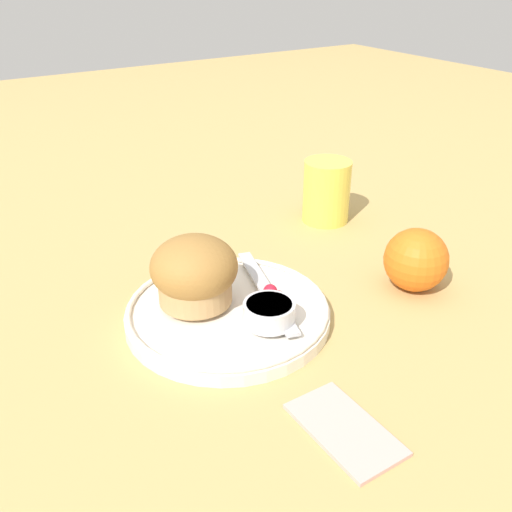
{
  "coord_description": "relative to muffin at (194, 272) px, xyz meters",
  "views": [
    {
      "loc": [
        0.45,
        -0.25,
        0.36
      ],
      "look_at": [
        -0.02,
        0.05,
        0.06
      ],
      "focal_mm": 40.0,
      "sensor_mm": 36.0,
      "label": 1
    }
  ],
  "objects": [
    {
      "name": "ground_plane",
      "position": [
        0.03,
        0.02,
        -0.05
      ],
      "size": [
        3.0,
        3.0,
        0.0
      ],
      "primitive_type": "plane",
      "color": "tan"
    },
    {
      "name": "plate",
      "position": [
        0.03,
        0.02,
        -0.04
      ],
      "size": [
        0.22,
        0.22,
        0.02
      ],
      "color": "silver",
      "rests_on": "ground_plane"
    },
    {
      "name": "muffin",
      "position": [
        0.0,
        0.0,
        0.0
      ],
      "size": [
        0.09,
        0.09,
        0.07
      ],
      "color": "tan",
      "rests_on": "plate"
    },
    {
      "name": "cream_ramekin",
      "position": [
        0.08,
        0.04,
        -0.02
      ],
      "size": [
        0.05,
        0.05,
        0.02
      ],
      "color": "silver",
      "rests_on": "plate"
    },
    {
      "name": "berry_pair",
      "position": [
        0.05,
        0.07,
        -0.03
      ],
      "size": [
        0.03,
        0.02,
        0.02
      ],
      "color": "#B7192D",
      "rests_on": "plate"
    },
    {
      "name": "butter_knife",
      "position": [
        0.03,
        0.07,
        -0.03
      ],
      "size": [
        0.18,
        0.06,
        0.0
      ],
      "rotation": [
        0.0,
        0.0,
        -0.27
      ],
      "color": "#B7B7BC",
      "rests_on": "plate"
    },
    {
      "name": "orange_fruit",
      "position": [
        0.09,
        0.24,
        -0.02
      ],
      "size": [
        0.07,
        0.07,
        0.07
      ],
      "color": "orange",
      "rests_on": "ground_plane"
    },
    {
      "name": "juice_glass",
      "position": [
        -0.12,
        0.28,
        -0.01
      ],
      "size": [
        0.07,
        0.07,
        0.09
      ],
      "color": "#EAD14C",
      "rests_on": "ground_plane"
    },
    {
      "name": "folded_napkin",
      "position": [
        0.22,
        0.02,
        -0.05
      ],
      "size": [
        0.1,
        0.06,
        0.01
      ],
      "color": "#D19E93",
      "rests_on": "ground_plane"
    }
  ]
}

